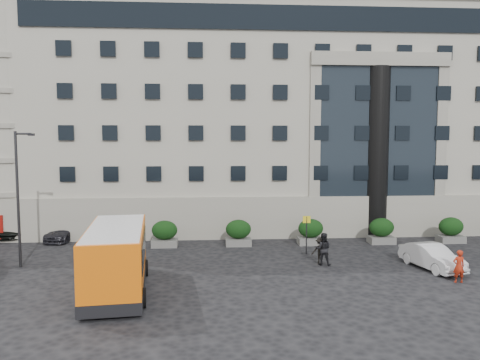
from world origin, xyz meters
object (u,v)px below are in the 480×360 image
at_px(parked_car_c, 64,232).
at_px(parked_car_d, 17,226).
at_px(pedestrian_a, 459,266).
at_px(hedge_a, 165,234).
at_px(hedge_d, 382,231).
at_px(pedestrian_b, 323,249).
at_px(street_lamp, 19,194).
at_px(red_truck, 4,217).
at_px(hedge_c, 311,232).
at_px(white_taxi, 432,257).
at_px(minibus, 116,256).
at_px(hedge_e, 451,230).
at_px(pedestrian_c, 320,250).
at_px(hedge_b, 238,233).
at_px(bus_stop_sign, 307,228).

distance_m(parked_car_c, parked_car_d, 4.44).
relative_size(parked_car_c, pedestrian_a, 2.42).
bearing_deg(hedge_a, hedge_d, 0.00).
relative_size(hedge_d, pedestrian_b, 0.94).
bearing_deg(street_lamp, red_truck, 117.81).
bearing_deg(hedge_c, white_taxi, -50.12).
distance_m(hedge_a, minibus, 9.86).
xyz_separation_m(hedge_d, minibus, (-17.04, -9.72, 0.86)).
height_order(hedge_c, white_taxi, hedge_c).
height_order(street_lamp, minibus, street_lamp).
relative_size(hedge_c, hedge_e, 1.00).
xyz_separation_m(pedestrian_a, pedestrian_b, (-6.28, 3.89, 0.11)).
relative_size(street_lamp, minibus, 0.99).
bearing_deg(hedge_d, pedestrian_c, -138.15).
distance_m(hedge_b, pedestrian_b, 7.27).
bearing_deg(pedestrian_b, bus_stop_sign, -63.73).
height_order(white_taxi, pedestrian_b, pedestrian_b).
xyz_separation_m(street_lamp, pedestrian_c, (17.79, -0.35, -3.57)).
bearing_deg(parked_car_d, pedestrian_a, -33.85).
distance_m(hedge_c, parked_car_d, 22.68).
relative_size(minibus, pedestrian_b, 4.11).
height_order(minibus, red_truck, minibus).
height_order(white_taxi, pedestrian_a, pedestrian_a).
bearing_deg(hedge_d, street_lamp, -168.47).
relative_size(hedge_e, street_lamp, 0.23).
bearing_deg(street_lamp, pedestrian_a, -10.74).
height_order(hedge_e, street_lamp, street_lamp).
xyz_separation_m(white_taxi, pedestrian_a, (0.18, -2.62, 0.15)).
bearing_deg(pedestrian_b, pedestrian_c, -57.87).
bearing_deg(pedestrian_c, pedestrian_b, 108.93).
xyz_separation_m(pedestrian_a, pedestrian_c, (-6.38, 4.24, -0.07)).
height_order(street_lamp, pedestrian_c, street_lamp).
relative_size(hedge_a, pedestrian_c, 1.15).
bearing_deg(street_lamp, pedestrian_c, -1.11).
relative_size(hedge_c, pedestrian_a, 1.06).
bearing_deg(red_truck, bus_stop_sign, -18.55).
bearing_deg(hedge_e, hedge_d, 180.00).
distance_m(white_taxi, pedestrian_a, 2.63).
bearing_deg(street_lamp, pedestrian_b, -2.23).
relative_size(minibus, parked_car_d, 1.42).
xyz_separation_m(hedge_e, pedestrian_c, (-10.95, -5.15, -0.13)).
relative_size(hedge_c, parked_car_d, 0.32).
xyz_separation_m(hedge_a, pedestrian_b, (9.95, -5.50, 0.05)).
xyz_separation_m(hedge_e, pedestrian_b, (-10.85, -5.50, 0.05)).
height_order(street_lamp, parked_car_d, street_lamp).
bearing_deg(hedge_a, red_truck, 160.12).
distance_m(red_truck, pedestrian_a, 32.39).
bearing_deg(hedge_e, pedestrian_c, -154.82).
bearing_deg(bus_stop_sign, street_lamp, -173.46).
relative_size(hedge_a, minibus, 0.23).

